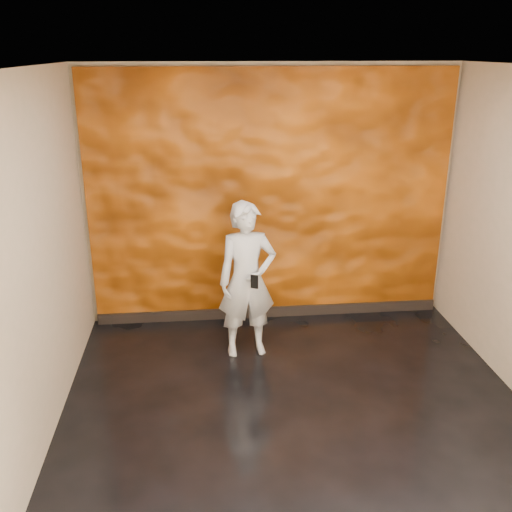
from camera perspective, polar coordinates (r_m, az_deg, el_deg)
name	(u,v)px	position (r m, az deg, el deg)	size (l,w,h in m)	color
room	(303,261)	(4.34, 4.70, -0.53)	(4.02, 4.02, 2.81)	black
feature_wall	(271,200)	(6.20, 1.46, 5.65)	(3.90, 0.06, 2.75)	#CE600E
baseboard	(270,312)	(6.62, 1.40, -5.58)	(3.90, 0.04, 0.12)	black
man	(247,280)	(5.58, -0.90, -2.44)	(0.57, 0.38, 1.57)	#8E949C
phone	(254,282)	(5.35, -0.16, -2.59)	(0.07, 0.01, 0.14)	black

